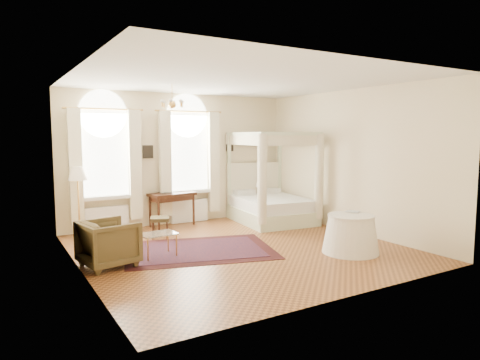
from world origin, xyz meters
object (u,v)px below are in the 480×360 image
at_px(canopy_bed, 272,202).
at_px(writing_desk, 172,198).
at_px(coffee_table, 158,236).
at_px(floor_lamp, 78,177).
at_px(armchair, 109,243).
at_px(side_table, 351,234).
at_px(stool, 160,221).
at_px(nightstand, 259,205).

relative_size(canopy_bed, writing_desk, 1.98).
bearing_deg(coffee_table, floor_lamp, 112.40).
relative_size(armchair, side_table, 0.82).
bearing_deg(stool, floor_lamp, 147.32).
xyz_separation_m(writing_desk, floor_lamp, (-2.21, -0.08, 0.63)).
height_order(coffee_table, floor_lamp, floor_lamp).
distance_m(nightstand, writing_desk, 2.60).
bearing_deg(writing_desk, armchair, -130.40).
bearing_deg(nightstand, canopy_bed, -100.01).
bearing_deg(side_table, canopy_bed, 83.27).
bearing_deg(side_table, stool, 132.43).
xyz_separation_m(coffee_table, floor_lamp, (-0.97, 2.36, 0.94)).
height_order(stool, floor_lamp, floor_lamp).
relative_size(stool, armchair, 0.58).
bearing_deg(side_table, coffee_table, 153.83).
distance_m(nightstand, armchair, 5.39).
bearing_deg(writing_desk, stool, -123.78).
relative_size(nightstand, armchair, 0.70).
bearing_deg(canopy_bed, side_table, -96.73).
bearing_deg(armchair, writing_desk, -51.05).
height_order(armchair, floor_lamp, floor_lamp).
height_order(canopy_bed, writing_desk, canopy_bed).
distance_m(nightstand, side_table, 4.09).
bearing_deg(stool, armchair, -134.36).
height_order(canopy_bed, nightstand, canopy_bed).
relative_size(writing_desk, coffee_table, 1.73).
xyz_separation_m(canopy_bed, floor_lamp, (-4.63, 0.78, 0.81)).
relative_size(canopy_bed, floor_lamp, 1.49).
height_order(coffee_table, side_table, side_table).
height_order(canopy_bed, floor_lamp, canopy_bed).
xyz_separation_m(writing_desk, side_table, (2.04, -4.05, -0.35)).
bearing_deg(floor_lamp, nightstand, 0.93).
xyz_separation_m(writing_desk, coffee_table, (-1.24, -2.44, -0.31)).
relative_size(writing_desk, side_table, 1.09).
relative_size(nightstand, writing_desk, 0.53).
height_order(canopy_bed, side_table, canopy_bed).
xyz_separation_m(armchair, coffee_table, (0.93, 0.12, -0.00)).
bearing_deg(coffee_table, writing_desk, 62.98).
relative_size(stool, coffee_table, 0.76).
bearing_deg(coffee_table, nightstand, 32.57).
bearing_deg(side_table, writing_desk, 116.76).
bearing_deg(canopy_bed, stool, -176.50).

